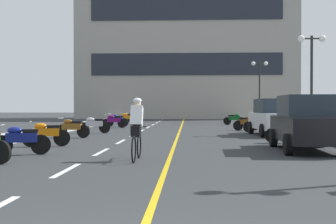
{
  "coord_description": "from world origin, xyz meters",
  "views": [
    {
      "loc": [
        0.79,
        -3.86,
        1.47
      ],
      "look_at": [
        -0.13,
        15.47,
        1.2
      ],
      "focal_mm": 46.98,
      "sensor_mm": 36.0,
      "label": 1
    }
  ],
  "objects_px": {
    "motorcycle_13": "(133,117)",
    "street_lamp_far": "(260,78)",
    "street_lamp_mid": "(312,61)",
    "parked_car_near": "(306,123)",
    "motorcycle_9": "(114,121)",
    "motorcycle_11": "(235,119)",
    "motorcycle_5": "(72,128)",
    "motorcycle_6": "(94,125)",
    "parked_car_mid": "(273,117)",
    "motorcycle_3": "(46,133)",
    "motorcycle_8": "(247,123)",
    "cyclist_rider": "(137,127)",
    "motorcycle_4": "(287,131)",
    "motorcycle_10": "(117,120)",
    "motorcycle_12": "(127,118)",
    "motorcycle_7": "(258,124)",
    "motorcycle_2": "(21,139)"
  },
  "relations": [
    {
      "from": "street_lamp_mid",
      "to": "motorcycle_2",
      "type": "height_order",
      "value": "street_lamp_mid"
    },
    {
      "from": "parked_car_mid",
      "to": "motorcycle_12",
      "type": "distance_m",
      "value": 17.39
    },
    {
      "from": "street_lamp_mid",
      "to": "parked_car_near",
      "type": "xyz_separation_m",
      "value": [
        -2.59,
        -8.83,
        -2.91
      ]
    },
    {
      "from": "parked_car_near",
      "to": "motorcycle_4",
      "type": "height_order",
      "value": "parked_car_near"
    },
    {
      "from": "motorcycle_8",
      "to": "cyclist_rider",
      "type": "distance_m",
      "value": 15.41
    },
    {
      "from": "parked_car_near",
      "to": "motorcycle_2",
      "type": "distance_m",
      "value": 9.02
    },
    {
      "from": "street_lamp_mid",
      "to": "motorcycle_13",
      "type": "relative_size",
      "value": 3.0
    },
    {
      "from": "motorcycle_8",
      "to": "motorcycle_7",
      "type": "bearing_deg",
      "value": -75.22
    },
    {
      "from": "street_lamp_mid",
      "to": "motorcycle_3",
      "type": "xyz_separation_m",
      "value": [
        -11.6,
        -7.76,
        -3.35
      ]
    },
    {
      "from": "parked_car_near",
      "to": "motorcycle_10",
      "type": "xyz_separation_m",
      "value": [
        -8.97,
        16.43,
        -0.44
      ]
    },
    {
      "from": "motorcycle_4",
      "to": "motorcycle_11",
      "type": "relative_size",
      "value": 1.0
    },
    {
      "from": "motorcycle_4",
      "to": "cyclist_rider",
      "type": "xyz_separation_m",
      "value": [
        -5.28,
        -5.71,
        0.41
      ]
    },
    {
      "from": "motorcycle_2",
      "to": "motorcycle_8",
      "type": "xyz_separation_m",
      "value": [
        8.47,
        13.51,
        0.0
      ]
    },
    {
      "from": "motorcycle_11",
      "to": "motorcycle_2",
      "type": "bearing_deg",
      "value": -111.94
    },
    {
      "from": "motorcycle_7",
      "to": "motorcycle_12",
      "type": "height_order",
      "value": "same"
    },
    {
      "from": "motorcycle_13",
      "to": "motorcycle_6",
      "type": "bearing_deg",
      "value": -90.38
    },
    {
      "from": "parked_car_mid",
      "to": "cyclist_rider",
      "type": "height_order",
      "value": "parked_car_mid"
    },
    {
      "from": "parked_car_mid",
      "to": "motorcycle_5",
      "type": "distance_m",
      "value": 9.83
    },
    {
      "from": "motorcycle_10",
      "to": "street_lamp_far",
      "type": "bearing_deg",
      "value": 35.83
    },
    {
      "from": "motorcycle_13",
      "to": "motorcycle_2",
      "type": "bearing_deg",
      "value": -90.11
    },
    {
      "from": "motorcycle_4",
      "to": "motorcycle_8",
      "type": "height_order",
      "value": "same"
    },
    {
      "from": "motorcycle_6",
      "to": "motorcycle_11",
      "type": "height_order",
      "value": "same"
    },
    {
      "from": "motorcycle_4",
      "to": "motorcycle_9",
      "type": "distance_m",
      "value": 14.61
    },
    {
      "from": "parked_car_near",
      "to": "motorcycle_3",
      "type": "distance_m",
      "value": 9.09
    },
    {
      "from": "motorcycle_4",
      "to": "motorcycle_5",
      "type": "bearing_deg",
      "value": 165.17
    },
    {
      "from": "motorcycle_9",
      "to": "motorcycle_11",
      "type": "bearing_deg",
      "value": 30.42
    },
    {
      "from": "motorcycle_5",
      "to": "motorcycle_13",
      "type": "relative_size",
      "value": 1.01
    },
    {
      "from": "motorcycle_12",
      "to": "street_lamp_far",
      "type": "bearing_deg",
      "value": 12.35
    },
    {
      "from": "motorcycle_13",
      "to": "street_lamp_far",
      "type": "bearing_deg",
      "value": 1.65
    },
    {
      "from": "motorcycle_5",
      "to": "motorcycle_9",
      "type": "height_order",
      "value": "same"
    },
    {
      "from": "motorcycle_6",
      "to": "parked_car_mid",
      "type": "bearing_deg",
      "value": -7.24
    },
    {
      "from": "motorcycle_6",
      "to": "motorcycle_13",
      "type": "bearing_deg",
      "value": 89.62
    },
    {
      "from": "motorcycle_3",
      "to": "motorcycle_6",
      "type": "relative_size",
      "value": 1.0
    },
    {
      "from": "motorcycle_11",
      "to": "cyclist_rider",
      "type": "bearing_deg",
      "value": -102.48
    },
    {
      "from": "street_lamp_mid",
      "to": "motorcycle_2",
      "type": "bearing_deg",
      "value": -137.54
    },
    {
      "from": "motorcycle_4",
      "to": "motorcycle_10",
      "type": "bearing_deg",
      "value": 123.73
    },
    {
      "from": "motorcycle_4",
      "to": "motorcycle_6",
      "type": "relative_size",
      "value": 1.01
    },
    {
      "from": "motorcycle_5",
      "to": "motorcycle_6",
      "type": "height_order",
      "value": "same"
    },
    {
      "from": "motorcycle_7",
      "to": "motorcycle_11",
      "type": "distance_m",
      "value": 9.27
    },
    {
      "from": "motorcycle_5",
      "to": "cyclist_rider",
      "type": "relative_size",
      "value": 0.96
    },
    {
      "from": "parked_car_near",
      "to": "motorcycle_8",
      "type": "height_order",
      "value": "parked_car_near"
    },
    {
      "from": "motorcycle_11",
      "to": "motorcycle_12",
      "type": "relative_size",
      "value": 1.0
    },
    {
      "from": "motorcycle_11",
      "to": "cyclist_rider",
      "type": "xyz_separation_m",
      "value": [
        -4.94,
        -22.32,
        0.41
      ]
    },
    {
      "from": "motorcycle_3",
      "to": "motorcycle_11",
      "type": "relative_size",
      "value": 0.98
    },
    {
      "from": "parked_car_mid",
      "to": "motorcycle_11",
      "type": "xyz_separation_m",
      "value": [
        -0.68,
        12.06,
        -0.44
      ]
    },
    {
      "from": "parked_car_near",
      "to": "motorcycle_11",
      "type": "bearing_deg",
      "value": 90.93
    },
    {
      "from": "street_lamp_far",
      "to": "motorcycle_5",
      "type": "bearing_deg",
      "value": -121.17
    },
    {
      "from": "parked_car_mid",
      "to": "motorcycle_3",
      "type": "distance_m",
      "value": 11.38
    },
    {
      "from": "motorcycle_9",
      "to": "cyclist_rider",
      "type": "height_order",
      "value": "cyclist_rider"
    },
    {
      "from": "street_lamp_mid",
      "to": "parked_car_mid",
      "type": "xyz_separation_m",
      "value": [
        -2.23,
        -1.32,
        -2.91
      ]
    }
  ]
}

